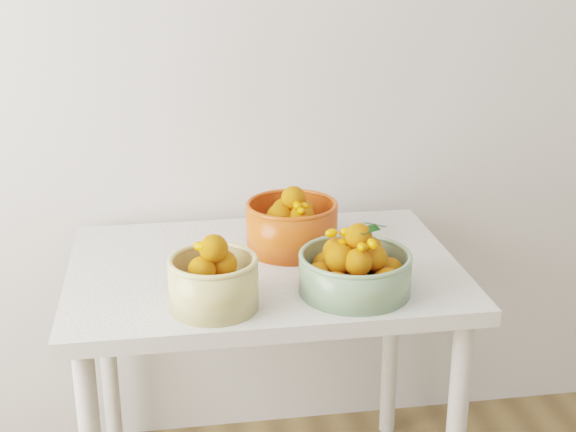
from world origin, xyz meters
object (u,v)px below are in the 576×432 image
(bowl_cream, at_px, (213,281))
(bowl_green, at_px, (355,269))
(bowl_orange, at_px, (292,225))
(table, at_px, (264,298))

(bowl_cream, height_order, bowl_green, bowl_cream)
(bowl_cream, bearing_deg, bowl_orange, 53.87)
(bowl_cream, xyz_separation_m, bowl_green, (0.34, 0.03, -0.01))
(bowl_cream, bearing_deg, bowl_green, 5.34)
(bowl_green, bearing_deg, bowl_orange, 109.86)
(bowl_orange, bearing_deg, table, -134.20)
(bowl_green, xyz_separation_m, bowl_orange, (-0.10, 0.29, 0.01))
(table, relative_size, bowl_orange, 3.14)
(table, bearing_deg, bowl_cream, -122.32)
(table, xyz_separation_m, bowl_orange, (0.09, 0.09, 0.17))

